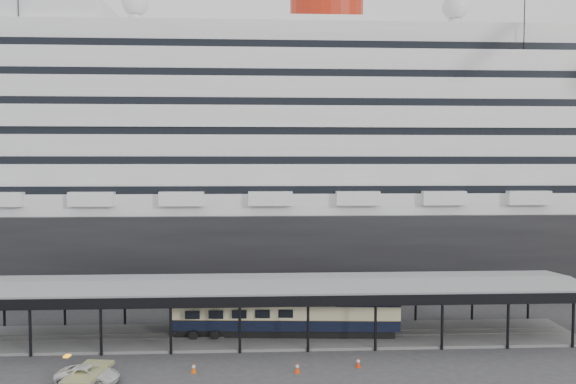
% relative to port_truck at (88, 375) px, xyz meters
% --- Properties ---
extents(ground, '(200.00, 200.00, 0.00)m').
position_rel_port_truck_xyz_m(ground, '(13.70, 5.12, -0.63)').
color(ground, '#333335').
rests_on(ground, ground).
extents(cruise_ship, '(130.00, 30.00, 43.90)m').
position_rel_port_truck_xyz_m(cruise_ship, '(13.75, 37.12, 17.72)').
color(cruise_ship, black).
rests_on(cruise_ship, ground).
extents(platform_canopy, '(56.00, 9.18, 5.30)m').
position_rel_port_truck_xyz_m(platform_canopy, '(13.70, 10.12, 1.73)').
color(platform_canopy, slate).
rests_on(platform_canopy, ground).
extents(port_truck, '(4.77, 2.66, 1.26)m').
position_rel_port_truck_xyz_m(port_truck, '(0.00, 0.00, 0.00)').
color(port_truck, silver).
rests_on(port_truck, ground).
extents(pullman_carriage, '(20.90, 4.08, 20.39)m').
position_rel_port_truck_xyz_m(pullman_carriage, '(14.81, 10.12, 1.86)').
color(pullman_carriage, black).
rests_on(pullman_carriage, ground).
extents(traffic_cone_left, '(0.42, 0.42, 0.81)m').
position_rel_port_truck_xyz_m(traffic_cone_left, '(7.45, 1.66, -0.23)').
color(traffic_cone_left, '#D0530B').
rests_on(traffic_cone_left, ground).
extents(traffic_cone_mid, '(0.50, 0.50, 0.83)m').
position_rel_port_truck_xyz_m(traffic_cone_mid, '(15.37, 1.32, -0.22)').
color(traffic_cone_mid, red).
rests_on(traffic_cone_mid, ground).
extents(traffic_cone_right, '(0.54, 0.54, 0.80)m').
position_rel_port_truck_xyz_m(traffic_cone_right, '(20.24, 2.25, -0.23)').
color(traffic_cone_right, red).
rests_on(traffic_cone_right, ground).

